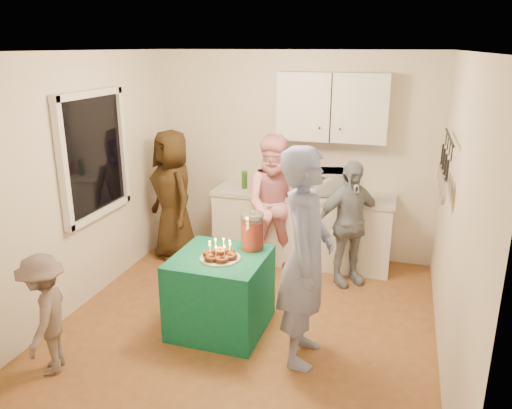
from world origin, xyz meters
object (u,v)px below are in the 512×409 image
(woman_back_center, at_px, (277,206))
(party_table, at_px, (221,292))
(punch_jar, at_px, (252,232))
(woman_back_left, at_px, (173,195))
(man_birthday, at_px, (306,258))
(counter, at_px, (302,229))
(microwave, at_px, (322,182))
(child_near_left, at_px, (45,315))
(woman_back_right, at_px, (348,224))

(woman_back_center, bearing_deg, party_table, -112.69)
(punch_jar, relative_size, woman_back_left, 0.20)
(punch_jar, xyz_separation_m, man_birthday, (0.62, -0.50, 0.02))
(punch_jar, distance_m, woman_back_center, 1.15)
(counter, relative_size, woman_back_center, 1.31)
(microwave, bearing_deg, child_near_left, -136.63)
(party_table, distance_m, woman_back_center, 1.49)
(microwave, relative_size, woman_back_right, 0.37)
(woman_back_center, bearing_deg, punch_jar, -102.56)
(microwave, distance_m, party_table, 2.03)
(woman_back_left, xyz_separation_m, child_near_left, (0.03, -2.51, -0.31))
(counter, relative_size, child_near_left, 2.08)
(woman_back_center, height_order, woman_back_right, woman_back_center)
(woman_back_left, distance_m, child_near_left, 2.52)
(party_table, xyz_separation_m, punch_jar, (0.24, 0.26, 0.55))
(microwave, height_order, woman_back_center, woman_back_center)
(counter, distance_m, microwave, 0.67)
(woman_back_left, bearing_deg, counter, 51.01)
(punch_jar, distance_m, woman_back_right, 1.37)
(party_table, relative_size, child_near_left, 0.80)
(punch_jar, distance_m, child_near_left, 1.95)
(counter, bearing_deg, woman_back_center, -119.88)
(counter, relative_size, man_birthday, 1.16)
(woman_back_left, bearing_deg, woman_back_right, 36.00)
(party_table, height_order, punch_jar, punch_jar)
(microwave, height_order, child_near_left, microwave)
(microwave, xyz_separation_m, woman_back_left, (-1.83, -0.34, -0.22))
(woman_back_left, bearing_deg, punch_jar, -1.25)
(woman_back_left, relative_size, woman_back_center, 0.99)
(woman_back_left, height_order, woman_back_right, woman_back_left)
(microwave, bearing_deg, counter, 165.66)
(party_table, bearing_deg, child_near_left, -137.73)
(party_table, relative_size, woman_back_center, 0.51)
(counter, bearing_deg, punch_jar, -96.67)
(woman_back_left, bearing_deg, child_near_left, -50.26)
(punch_jar, height_order, woman_back_right, woman_back_right)
(counter, xyz_separation_m, child_near_left, (-1.57, -2.85, 0.10))
(man_birthday, distance_m, woman_back_center, 1.78)
(woman_back_right, bearing_deg, woman_back_left, 139.84)
(punch_jar, bearing_deg, counter, 83.33)
(punch_jar, bearing_deg, woman_back_left, 139.75)
(party_table, relative_size, man_birthday, 0.45)
(punch_jar, distance_m, man_birthday, 0.80)
(punch_jar, relative_size, woman_back_right, 0.23)
(woman_back_left, xyz_separation_m, woman_back_center, (1.37, -0.05, 0.01))
(woman_back_center, xyz_separation_m, woman_back_right, (0.85, -0.06, -0.11))
(microwave, bearing_deg, party_table, -124.19)
(punch_jar, height_order, child_near_left, punch_jar)
(party_table, bearing_deg, man_birthday, -15.51)
(man_birthday, bearing_deg, woman_back_right, -9.70)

